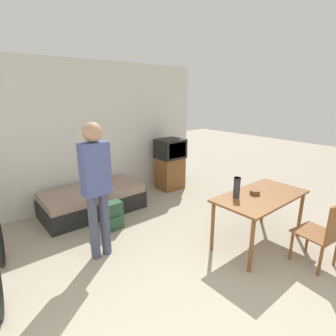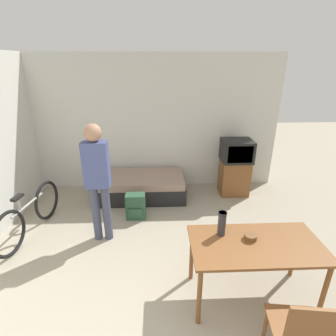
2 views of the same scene
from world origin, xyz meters
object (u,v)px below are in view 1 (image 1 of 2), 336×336
at_px(dining_table, 260,201).
at_px(thermos_flask, 237,187).
at_px(person_standing, 96,181).
at_px(mate_bowl, 255,192).
at_px(wooden_chair, 325,231).
at_px(tv, 170,163).
at_px(backpack, 112,216).
at_px(daybed, 93,201).

bearing_deg(dining_table, thermos_flask, 153.81).
relative_size(person_standing, mate_bowl, 13.03).
bearing_deg(wooden_chair, tv, 83.39).
distance_m(wooden_chair, thermos_flask, 1.16).
height_order(wooden_chair, backpack, wooden_chair).
bearing_deg(wooden_chair, person_standing, 135.14).
bearing_deg(tv, thermos_flask, -109.68).
bearing_deg(tv, backpack, -156.57).
distance_m(daybed, backpack, 0.78).
height_order(dining_table, backpack, dining_table).
bearing_deg(thermos_flask, backpack, 124.76).
bearing_deg(wooden_chair, dining_table, 98.45).
distance_m(daybed, mate_bowl, 2.83).
relative_size(daybed, person_standing, 0.98).
height_order(thermos_flask, mate_bowl, thermos_flask).
relative_size(tv, mate_bowl, 8.28).
relative_size(tv, backpack, 2.52).
relative_size(tv, thermos_flask, 3.99).
xyz_separation_m(daybed, thermos_flask, (1.04, -2.33, 0.68)).
bearing_deg(backpack, daybed, 87.24).
xyz_separation_m(tv, mate_bowl, (-0.56, -2.49, 0.19)).
bearing_deg(person_standing, thermos_flask, -33.14).
distance_m(dining_table, person_standing, 2.24).
height_order(tv, person_standing, person_standing).
xyz_separation_m(tv, person_standing, (-2.39, -1.39, 0.46)).
bearing_deg(mate_bowl, wooden_chair, -79.41).
relative_size(daybed, thermos_flask, 6.19).
bearing_deg(mate_bowl, dining_table, -57.99).
relative_size(daybed, backpack, 3.90).
bearing_deg(person_standing, wooden_chair, -44.86).
distance_m(wooden_chair, mate_bowl, 0.95).
bearing_deg(backpack, person_standing, -129.56).
xyz_separation_m(thermos_flask, mate_bowl, (0.30, -0.10, -0.13)).
height_order(wooden_chair, person_standing, person_standing).
relative_size(daybed, mate_bowl, 12.83).
height_order(daybed, mate_bowl, mate_bowl).
xyz_separation_m(tv, wooden_chair, (-0.39, -3.38, -0.09)).
xyz_separation_m(wooden_chair, mate_bowl, (-0.17, 0.89, 0.28)).
bearing_deg(tv, wooden_chair, -96.61).
xyz_separation_m(dining_table, mate_bowl, (-0.04, 0.07, 0.12)).
relative_size(wooden_chair, person_standing, 0.51).
distance_m(wooden_chair, person_standing, 2.87).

